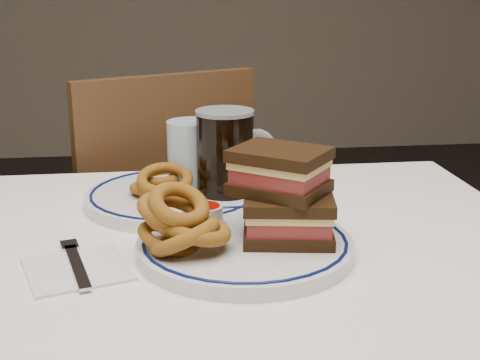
{
  "coord_description": "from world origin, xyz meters",
  "views": [
    {
      "loc": [
        0.07,
        -0.83,
        1.11
      ],
      "look_at": [
        0.18,
        0.03,
        0.85
      ],
      "focal_mm": 50.0,
      "sensor_mm": 36.0,
      "label": 1
    }
  ],
  "objects": [
    {
      "name": "napkin_fork",
      "position": [
        -0.04,
        -0.02,
        0.75
      ],
      "size": [
        0.16,
        0.17,
        0.01
      ],
      "color": "silver",
      "rests_on": "dining_table"
    },
    {
      "name": "dining_table",
      "position": [
        0.0,
        0.0,
        0.64
      ],
      "size": [
        1.27,
        0.87,
        0.75
      ],
      "color": "white",
      "rests_on": "floor"
    },
    {
      "name": "reuben_sandwich",
      "position": [
        0.24,
        0.0,
        0.83
      ],
      "size": [
        0.15,
        0.15,
        0.12
      ],
      "color": "black",
      "rests_on": "main_plate"
    },
    {
      "name": "onion_rings_main",
      "position": [
        0.1,
        -0.02,
        0.8
      ],
      "size": [
        0.13,
        0.12,
        0.11
      ],
      "color": "#692D0E",
      "rests_on": "main_plate"
    },
    {
      "name": "water_glass",
      "position": [
        0.13,
        0.26,
        0.82
      ],
      "size": [
        0.08,
        0.08,
        0.13
      ],
      "primitive_type": "cylinder",
      "color": "#A5C3D5",
      "rests_on": "dining_table"
    },
    {
      "name": "main_plate",
      "position": [
        0.18,
        0.0,
        0.76
      ],
      "size": [
        0.29,
        0.29,
        0.02
      ],
      "color": "silver",
      "rests_on": "dining_table"
    },
    {
      "name": "beer_mug",
      "position": [
        0.18,
        0.21,
        0.83
      ],
      "size": [
        0.14,
        0.09,
        0.16
      ],
      "color": "black",
      "rests_on": "dining_table"
    },
    {
      "name": "ketchup_ramekin",
      "position": [
        0.14,
        0.07,
        0.79
      ],
      "size": [
        0.05,
        0.05,
        0.03
      ],
      "color": "silver",
      "rests_on": "main_plate"
    },
    {
      "name": "onion_rings_far",
      "position": [
        0.08,
        0.23,
        0.79
      ],
      "size": [
        0.11,
        0.15,
        0.06
      ],
      "color": "#692D0E",
      "rests_on": "far_plate"
    },
    {
      "name": "chair_far",
      "position": [
        0.05,
        0.7,
        0.5
      ],
      "size": [
        0.56,
        0.56,
        0.91
      ],
      "color": "#472F16",
      "rests_on": "floor"
    },
    {
      "name": "far_plate",
      "position": [
        0.1,
        0.23,
        0.76
      ],
      "size": [
        0.29,
        0.29,
        0.02
      ],
      "color": "silver",
      "rests_on": "dining_table"
    }
  ]
}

